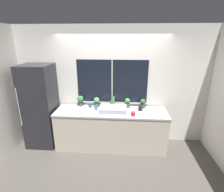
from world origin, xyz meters
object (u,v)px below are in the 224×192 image
refrigerator (40,106)px  mug_black (140,109)px  sink (113,109)px  potted_plant_center (112,101)px  soap_bottle (96,107)px  mug_red (133,114)px  mug_blue (90,105)px  mug_white (87,107)px  potted_plant_far_left (80,100)px  potted_plant_right (127,103)px  potted_plant_left (97,102)px  potted_plant_far_right (143,103)px

refrigerator → mug_black: size_ratio=21.05×
sink → potted_plant_center: 0.25m
potted_plant_center → soap_bottle: bearing=-149.4°
mug_red → mug_black: size_ratio=0.96×
mug_blue → mug_white: bearing=-115.2°
sink → mug_red: bearing=-29.2°
refrigerator → potted_plant_far_left: 0.90m
potted_plant_center → mug_black: potted_plant_center is taller
potted_plant_right → mug_blue: bearing=-175.8°
potted_plant_center → mug_blue: bearing=-173.0°
refrigerator → potted_plant_left: (1.25, 0.23, 0.06)m
potted_plant_left → mug_red: bearing=-29.5°
potted_plant_far_left → mug_white: 0.28m
soap_bottle → refrigerator: bearing=-178.8°
potted_plant_far_right → mug_white: potted_plant_far_right is taller
potted_plant_far_left → mug_blue: (0.24, -0.06, -0.10)m
potted_plant_far_left → mug_white: (0.19, -0.17, -0.11)m
mug_white → potted_plant_far_right: bearing=7.8°
potted_plant_far_left → potted_plant_right: potted_plant_far_left is taller
sink → potted_plant_left: (-0.40, 0.23, 0.07)m
potted_plant_left → refrigerator: bearing=-169.4°
refrigerator → soap_bottle: (1.27, 0.03, 0.01)m
sink → mug_white: size_ratio=7.09×
potted_plant_right → mug_white: potted_plant_right is taller
potted_plant_right → mug_black: size_ratio=2.42×
potted_plant_center → mug_red: 0.67m
refrigerator → mug_blue: bearing=8.8°
potted_plant_far_left → potted_plant_left: bearing=0.0°
potted_plant_far_left → mug_white: bearing=-43.0°
sink → potted_plant_far_right: bearing=19.1°
potted_plant_far_right → potted_plant_right: bearing=180.0°
potted_plant_far_right → sink: bearing=-160.9°
potted_plant_center → soap_bottle: 0.41m
sink → potted_plant_far_right: 0.71m
soap_bottle → mug_red: size_ratio=1.78×
refrigerator → sink: refrigerator is taller
mug_blue → potted_plant_right: bearing=4.2°
potted_plant_far_right → mug_red: 0.53m
potted_plant_far_left → mug_black: (1.39, -0.17, -0.11)m
mug_black → sink: bearing=-174.6°
mug_white → soap_bottle: bearing=-9.4°
potted_plant_left → potted_plant_right: size_ratio=1.01×
potted_plant_center → potted_plant_right: potted_plant_center is taller
mug_white → potted_plant_right: bearing=10.7°
refrigerator → potted_plant_far_right: bearing=5.8°
sink → mug_blue: 0.57m
potted_plant_right → mug_blue: (-0.86, -0.06, -0.06)m
potted_plant_far_right → soap_bottle: size_ratio=1.37×
potted_plant_far_left → potted_plant_center: (0.75, 0.00, -0.02)m
refrigerator → mug_black: bearing=1.5°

